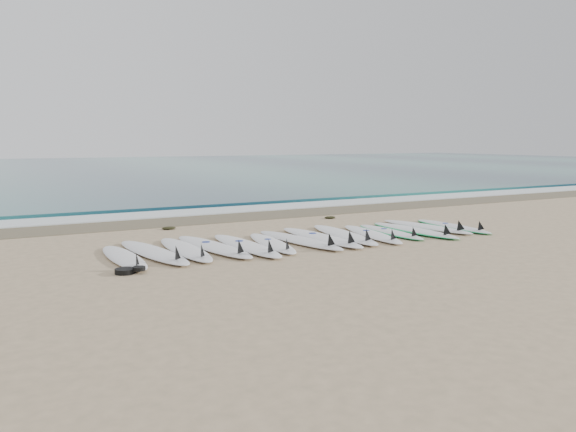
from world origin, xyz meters
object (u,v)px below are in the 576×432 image
surfboard_0 (125,257)px  leash_coil (128,270)px  surfboard_7 (322,237)px  surfboard_13 (453,226)px

surfboard_0 → leash_coil: 1.04m
surfboard_7 → surfboard_13: bearing=-4.0°
surfboard_7 → leash_coil: 4.42m
surfboard_7 → leash_coil: surfboard_7 is taller
surfboard_13 → leash_coil: surfboard_13 is taller
surfboard_0 → leash_coil: bearing=-100.8°
surfboard_7 → surfboard_13: surfboard_7 is taller
surfboard_0 → surfboard_13: bearing=-2.0°
surfboard_13 → surfboard_7: bearing=-179.5°
surfboard_0 → surfboard_7: size_ratio=0.84×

